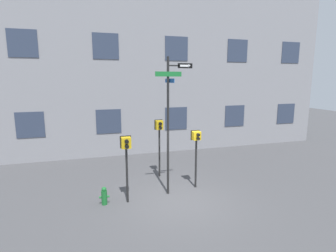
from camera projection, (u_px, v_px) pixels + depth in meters
ground_plane at (179, 200)px, 9.60m from camera, size 60.00×60.00×0.00m
building_facade at (141, 48)px, 14.87m from camera, size 24.00×0.63×12.27m
street_sign_pole at (170, 116)px, 9.67m from camera, size 1.41×1.08×5.18m
pedestrian_signal_left at (126, 151)px, 9.14m from camera, size 0.39×0.40×2.43m
pedestrian_signal_right at (196, 144)px, 10.46m from camera, size 0.37×0.40×2.37m
pedestrian_signal_across at (159, 133)px, 11.66m from camera, size 0.37×0.40×2.60m
fire_hydrant at (104, 196)px, 9.25m from camera, size 0.36×0.20×0.65m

